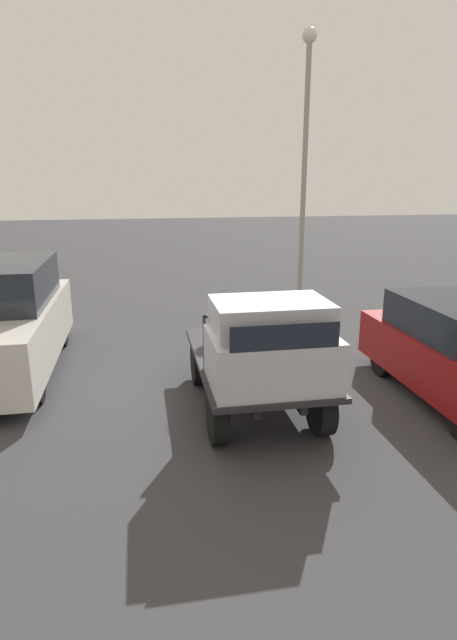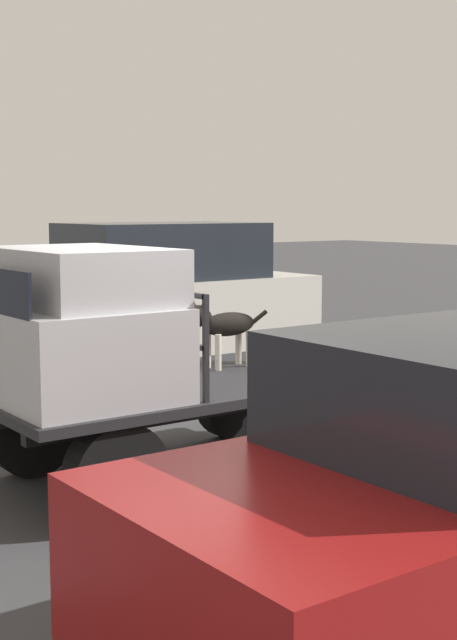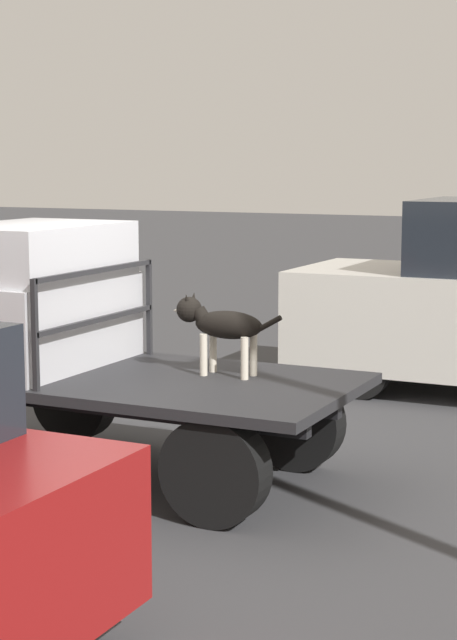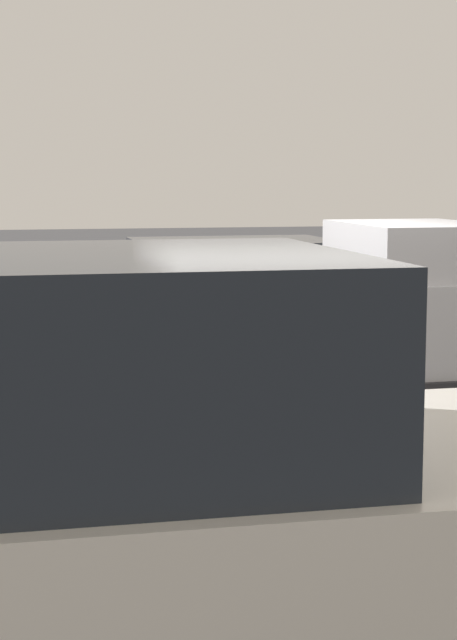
% 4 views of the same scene
% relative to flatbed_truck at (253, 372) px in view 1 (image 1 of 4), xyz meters
% --- Properties ---
extents(ground_plane, '(80.00, 80.00, 0.00)m').
position_rel_flatbed_truck_xyz_m(ground_plane, '(0.00, 0.00, -0.59)').
color(ground_plane, '#38383A').
extents(flatbed_truck, '(3.51, 1.84, 0.84)m').
position_rel_flatbed_truck_xyz_m(flatbed_truck, '(0.00, 0.00, 0.00)').
color(flatbed_truck, black).
rests_on(flatbed_truck, ground).
extents(truck_cab, '(1.30, 1.72, 1.17)m').
position_rel_flatbed_truck_xyz_m(truck_cab, '(1.03, 0.00, 0.80)').
color(truck_cab, '#B7B7BC').
rests_on(truck_cab, flatbed_truck).
extents(truck_headboard, '(0.04, 1.72, 0.83)m').
position_rel_flatbed_truck_xyz_m(truck_headboard, '(0.34, 0.00, 0.80)').
color(truck_headboard, '#232326').
rests_on(truck_headboard, flatbed_truck).
extents(dog, '(0.95, 0.23, 0.65)m').
position_rel_flatbed_truck_xyz_m(dog, '(-0.60, -0.29, 0.65)').
color(dog, beige).
rests_on(dog, flatbed_truck).
extents(parked_pickup_far, '(4.84, 1.85, 2.11)m').
position_rel_flatbed_truck_xyz_m(parked_pickup_far, '(-2.29, -4.31, 0.43)').
color(parked_pickup_far, black).
rests_on(parked_pickup_far, ground).
extents(light_pole_near, '(0.44, 0.44, 7.76)m').
position_rel_flatbed_truck_xyz_m(light_pole_near, '(-7.88, 3.37, 4.31)').
color(light_pole_near, gray).
rests_on(light_pole_near, ground).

